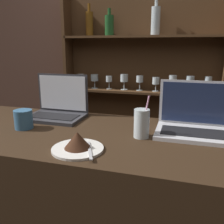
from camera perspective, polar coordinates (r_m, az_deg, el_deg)
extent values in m
cube|color=#4C3328|center=(2.37, 5.82, 12.37)|extent=(7.00, 0.06, 2.70)
cube|color=#472D19|center=(2.50, -9.53, 3.25)|extent=(0.03, 0.18, 1.91)
cube|color=#472D19|center=(2.28, 23.56, 1.05)|extent=(0.03, 0.18, 1.91)
cube|color=#472D19|center=(2.37, 6.58, 2.71)|extent=(1.41, 0.02, 1.91)
cube|color=#472D19|center=(2.40, 5.97, -6.62)|extent=(1.37, 0.18, 0.02)
cube|color=#472D19|center=(2.27, 6.29, 4.65)|extent=(1.37, 0.18, 0.02)
cube|color=#472D19|center=(2.24, 6.65, 16.75)|extent=(1.37, 0.18, 0.02)
cylinder|color=silver|center=(2.44, -7.16, 5.61)|extent=(0.06, 0.06, 0.01)
cylinder|color=silver|center=(2.43, -7.19, 6.52)|extent=(0.01, 0.01, 0.07)
cylinder|color=silver|center=(2.42, -7.23, 7.98)|extent=(0.07, 0.07, 0.05)
cylinder|color=silver|center=(2.38, -3.98, 5.49)|extent=(0.06, 0.06, 0.01)
cylinder|color=silver|center=(2.38, -3.99, 6.33)|extent=(0.01, 0.01, 0.07)
cylinder|color=silver|center=(2.37, -4.02, 7.85)|extent=(0.07, 0.07, 0.06)
cylinder|color=silver|center=(2.34, -0.66, 5.34)|extent=(0.05, 0.05, 0.01)
cylinder|color=silver|center=(2.33, -0.66, 6.17)|extent=(0.01, 0.01, 0.06)
cylinder|color=silver|center=(2.32, -0.67, 7.60)|extent=(0.06, 0.06, 0.05)
cylinder|color=silver|center=(2.30, 2.77, 5.17)|extent=(0.06, 0.06, 0.01)
cylinder|color=silver|center=(2.29, 2.78, 6.09)|extent=(0.01, 0.01, 0.07)
cylinder|color=silver|center=(2.29, 2.80, 7.79)|extent=(0.07, 0.07, 0.07)
cylinder|color=silver|center=(2.27, 6.30, 4.97)|extent=(0.06, 0.06, 0.01)
cylinder|color=silver|center=(2.27, 6.33, 5.92)|extent=(0.01, 0.01, 0.07)
cylinder|color=silver|center=(2.26, 6.37, 7.55)|extent=(0.06, 0.06, 0.06)
cylinder|color=silver|center=(2.25, 9.90, 4.75)|extent=(0.06, 0.06, 0.01)
cylinder|color=silver|center=(2.25, 9.94, 5.55)|extent=(0.01, 0.01, 0.06)
cylinder|color=silver|center=(2.24, 10.01, 7.08)|extent=(0.06, 0.06, 0.06)
cylinder|color=silver|center=(2.24, 13.56, 4.50)|extent=(0.06, 0.06, 0.01)
cylinder|color=silver|center=(2.23, 13.62, 5.54)|extent=(0.01, 0.01, 0.08)
cylinder|color=silver|center=(2.22, 13.73, 7.35)|extent=(0.07, 0.07, 0.07)
cylinder|color=silver|center=(2.24, 17.23, 4.24)|extent=(0.06, 0.06, 0.01)
cylinder|color=silver|center=(2.23, 17.31, 5.29)|extent=(0.01, 0.01, 0.08)
cylinder|color=silver|center=(2.22, 17.45, 7.07)|extent=(0.07, 0.07, 0.06)
cylinder|color=silver|center=(2.25, 20.89, 3.96)|extent=(0.05, 0.05, 0.01)
cylinder|color=silver|center=(2.24, 20.99, 5.02)|extent=(0.01, 0.01, 0.08)
cylinder|color=silver|center=(2.23, 21.16, 6.79)|extent=(0.06, 0.06, 0.06)
cylinder|color=#B2C1C6|center=(2.23, 9.94, 19.79)|extent=(0.07, 0.07, 0.22)
cylinder|color=#B2C1C6|center=(2.25, 10.13, 23.58)|extent=(0.03, 0.03, 0.07)
cylinder|color=brown|center=(2.37, -5.18, 19.39)|extent=(0.07, 0.07, 0.20)
cylinder|color=brown|center=(2.39, -5.26, 22.65)|extent=(0.02, 0.02, 0.07)
cylinder|color=#1E4C23|center=(2.31, -0.62, 19.15)|extent=(0.08, 0.08, 0.17)
cylinder|color=#1E4C23|center=(2.32, -0.63, 21.95)|extent=(0.03, 0.03, 0.06)
cube|color=#333338|center=(1.44, -12.95, -1.18)|extent=(0.32, 0.22, 0.02)
cube|color=black|center=(1.43, -13.19, -0.89)|extent=(0.27, 0.12, 0.00)
cube|color=#333338|center=(1.51, -11.19, 4.33)|extent=(0.32, 0.00, 0.22)
cube|color=white|center=(1.51, -11.23, 4.31)|extent=(0.29, 0.01, 0.20)
cube|color=silver|center=(1.21, 18.26, -4.72)|extent=(0.35, 0.24, 0.02)
cube|color=black|center=(1.19, 18.31, -4.43)|extent=(0.30, 0.13, 0.00)
cube|color=silver|center=(1.29, 18.57, 1.98)|extent=(0.35, 0.00, 0.22)
cube|color=#1E2847|center=(1.29, 18.57, 1.96)|extent=(0.32, 0.01, 0.20)
cylinder|color=silver|center=(1.00, -7.84, -8.36)|extent=(0.21, 0.21, 0.01)
cone|color=#381E11|center=(0.99, -7.92, -6.34)|extent=(0.10, 0.10, 0.07)
cube|color=#B7B7BC|center=(0.97, -5.14, -8.72)|extent=(0.08, 0.16, 0.00)
cylinder|color=silver|center=(1.12, 6.78, -2.61)|extent=(0.07, 0.07, 0.13)
cylinder|color=#EA9EC6|center=(1.11, 7.45, -1.09)|extent=(0.04, 0.01, 0.19)
cylinder|color=#38668C|center=(1.31, -19.58, -1.58)|extent=(0.09, 0.09, 0.09)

